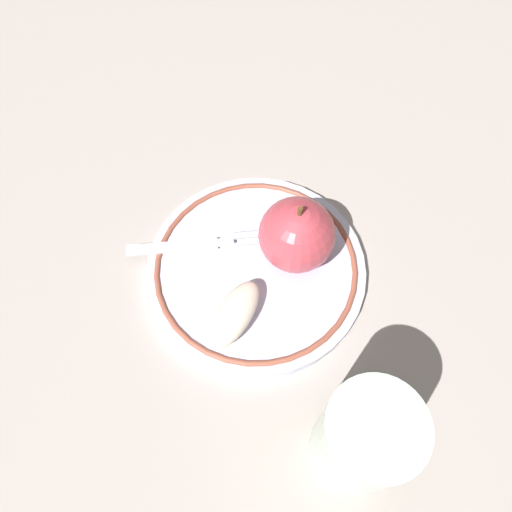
{
  "coord_description": "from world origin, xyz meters",
  "views": [
    {
      "loc": [
        0.08,
        0.2,
        0.47
      ],
      "look_at": [
        0.01,
        -0.02,
        0.04
      ],
      "focal_mm": 35.0,
      "sensor_mm": 36.0,
      "label": 1
    }
  ],
  "objects": [
    {
      "name": "ground_plane",
      "position": [
        0.0,
        0.0,
        0.0
      ],
      "size": [
        2.0,
        2.0,
        0.0
      ],
      "primitive_type": "plane",
      "color": "#AB9F97"
    },
    {
      "name": "plate",
      "position": [
        0.01,
        -0.02,
        0.01
      ],
      "size": [
        0.22,
        0.22,
        0.02
      ],
      "color": "silver",
      "rests_on": "ground_plane"
    },
    {
      "name": "apple_red_whole",
      "position": [
        -0.04,
        -0.02,
        0.05
      ],
      "size": [
        0.07,
        0.07,
        0.08
      ],
      "color": "#BF404B",
      "rests_on": "plate"
    },
    {
      "name": "apple_slice_front",
      "position": [
        0.04,
        0.03,
        0.03
      ],
      "size": [
        0.08,
        0.08,
        0.02
      ],
      "primitive_type": "ellipsoid",
      "rotation": [
        0.0,
        0.0,
        0.75
      ],
      "color": "#F5E2C9",
      "rests_on": "plate"
    },
    {
      "name": "fork",
      "position": [
        0.05,
        -0.06,
        0.02
      ],
      "size": [
        0.17,
        0.05,
        0.0
      ],
      "rotation": [
        0.0,
        0.0,
        2.93
      ],
      "color": "silver",
      "rests_on": "plate"
    },
    {
      "name": "drinking_glass",
      "position": [
        -0.02,
        0.17,
        0.06
      ],
      "size": [
        0.07,
        0.07,
        0.12
      ],
      "primitive_type": "cylinder",
      "color": "silver",
      "rests_on": "ground_plane"
    }
  ]
}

